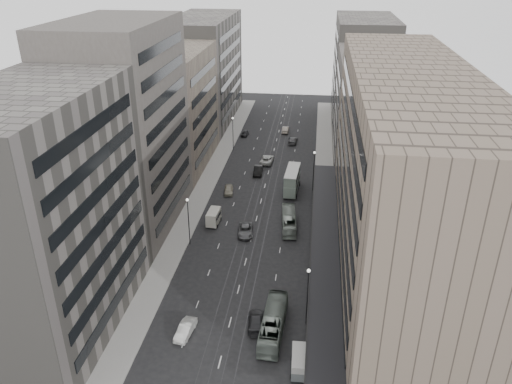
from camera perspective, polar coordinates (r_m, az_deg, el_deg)
The scene contains 29 objects.
ground at distance 71.00m, azimuth -2.15°, elevation -11.53°, with size 220.00×220.00×0.00m, color black.
sidewalk_right at distance 102.66m, azimuth 7.79°, elevation 0.75°, with size 4.00×125.00×0.15m, color gray.
sidewalk_left at distance 104.86m, azimuth -5.42°, elevation 1.43°, with size 4.00×125.00×0.15m, color gray.
department_store at distance 70.63m, azimuth 16.17°, elevation 1.27°, with size 19.20×60.00×30.00m.
building_right_mid at distance 112.75m, azimuth 13.05°, elevation 9.09°, with size 15.00×28.00×24.00m, color #4E4944.
building_right_far at distance 141.27m, azimuth 12.10°, elevation 13.30°, with size 15.00×32.00×28.00m, color slate.
building_left_a at distance 63.43m, azimuth -23.17°, elevation -2.68°, with size 15.00×28.00×30.00m, color slate.
building_left_b at distance 85.00m, azimuth -14.84°, elevation 7.05°, with size 15.00×26.00×34.00m, color #4E4944.
building_left_c at distance 110.66m, azimuth -9.64°, elevation 9.35°, with size 15.00×28.00×25.00m, color gray.
building_left_d at distance 141.29m, azimuth -5.94°, elevation 13.72°, with size 15.00×38.00×28.00m, color slate.
lamp_right_near at distance 63.23m, azimuth 5.92°, elevation -11.10°, with size 0.44×0.44×8.32m.
lamp_right_far at distance 98.28m, azimuth 6.63°, elevation 2.92°, with size 0.44×0.44×8.32m.
lamp_left_near at distance 79.90m, azimuth -7.75°, elevation -2.75°, with size 0.44×0.44×8.32m.
lamp_left_far at distance 118.58m, azimuth -2.66°, elevation 7.09°, with size 0.44×0.44×8.32m.
bus_near at distance 63.93m, azimuth 1.99°, elevation -14.72°, with size 2.51×10.71×2.98m, color gray.
bus_far at distance 86.09m, azimuth 3.78°, elevation -3.27°, with size 2.25×9.60×2.67m, color #939E94.
double_decker at distance 98.51m, azimuth 4.14°, elevation 1.39°, with size 3.04×8.66×4.67m.
vw_microbus at distance 59.63m, azimuth 4.99°, elevation -18.72°, with size 2.07×4.33×2.31m.
panel_van at distance 87.20m, azimuth -4.87°, elevation -2.85°, with size 2.19×4.19×2.58m.
sedan_1 at distance 64.73m, azimuth -8.07°, elevation -15.30°, with size 1.55×4.44×1.46m, color silver.
sedan_2 at distance 84.19m, azimuth -1.23°, elevation -4.42°, with size 2.38×5.16×1.43m, color #5A5B5D.
sedan_3 at distance 65.29m, azimuth -0.00°, elevation -14.55°, with size 2.08×5.12×1.49m, color #232326.
sedan_4 at distance 98.45m, azimuth -3.15°, elevation 0.25°, with size 1.73×4.30×1.47m, color #9E9783.
sedan_5 at distance 106.93m, azimuth 0.24°, elevation 2.48°, with size 1.73×4.97×1.64m, color black.
sedan_6 at distance 112.85m, azimuth 1.27°, elevation 3.74°, with size 2.65×5.75×1.60m, color #B6B5B1.
sedan_7 at distance 125.32m, azimuth 4.22°, elevation 5.92°, with size 2.04×5.02×1.46m, color #535255.
sedan_8 at distance 130.22m, azimuth -1.29°, elevation 6.73°, with size 1.61×4.01×1.37m, color black.
sedan_9 at distance 133.10m, azimuth 3.39°, elevation 7.15°, with size 1.59×4.57×1.51m, color #A7998A.
pedestrian at distance 62.39m, azimuth 7.35°, elevation -16.83°, with size 0.60×0.39×1.64m, color black.
Camera 1 is at (9.55, -55.77, 42.88)m, focal length 35.00 mm.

